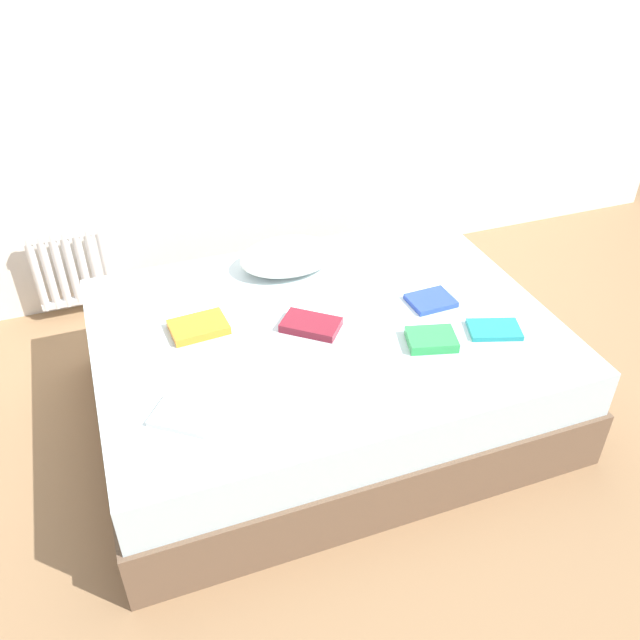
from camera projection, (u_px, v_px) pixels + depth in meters
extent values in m
plane|color=#93704C|center=(324.00, 407.00, 3.17)|extent=(8.00, 8.00, 0.00)
cube|color=silver|center=(233.00, 36.00, 3.38)|extent=(6.00, 0.10, 2.80)
cube|color=brown|center=(324.00, 385.00, 3.09)|extent=(2.00, 1.50, 0.28)
cube|color=silver|center=(324.00, 342.00, 2.94)|extent=(1.96, 1.46, 0.22)
cylinder|color=white|center=(37.00, 275.00, 3.57)|extent=(0.04, 0.04, 0.46)
cylinder|color=white|center=(49.00, 273.00, 3.58)|extent=(0.04, 0.04, 0.46)
cylinder|color=white|center=(60.00, 271.00, 3.60)|extent=(0.04, 0.04, 0.46)
cylinder|color=white|center=(72.00, 269.00, 3.62)|extent=(0.04, 0.04, 0.46)
cylinder|color=white|center=(83.00, 267.00, 3.63)|extent=(0.04, 0.04, 0.46)
cylinder|color=white|center=(94.00, 265.00, 3.65)|extent=(0.04, 0.04, 0.46)
cylinder|color=white|center=(105.00, 263.00, 3.67)|extent=(0.04, 0.04, 0.46)
cube|color=white|center=(63.00, 235.00, 3.50)|extent=(0.40, 0.04, 0.04)
cube|color=white|center=(80.00, 300.00, 3.74)|extent=(0.40, 0.04, 0.04)
ellipsoid|color=white|center=(288.00, 256.00, 3.21)|extent=(0.48, 0.34, 0.14)
cube|color=teal|center=(494.00, 330.00, 2.82)|extent=(0.25, 0.20, 0.02)
cube|color=green|center=(431.00, 339.00, 2.75)|extent=(0.23, 0.20, 0.04)
cube|color=white|center=(185.00, 415.00, 2.39)|extent=(0.28, 0.27, 0.02)
cube|color=orange|center=(199.00, 327.00, 2.82)|extent=(0.25, 0.19, 0.04)
cube|color=maroon|center=(311.00, 325.00, 2.83)|extent=(0.28, 0.27, 0.04)
cube|color=#2847B7|center=(431.00, 301.00, 3.00)|extent=(0.20, 0.17, 0.03)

